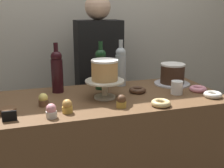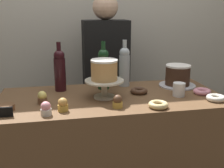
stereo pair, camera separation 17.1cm
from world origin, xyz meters
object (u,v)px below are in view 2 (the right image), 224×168
(wine_bottle_clear, at_px, (124,66))
(cookie_stack, at_px, (7,107))
(cupcake_strawberry, at_px, (46,109))
(coffee_cup_ceramic, at_px, (179,89))
(cake_stand_pedestal, at_px, (104,85))
(price_sign_chalkboard, at_px, (6,112))
(wine_bottle_dark_red, at_px, (60,69))
(chocolate_round_cake, at_px, (178,75))
(cupcake_caramel, at_px, (63,105))
(donut_pink, at_px, (202,91))
(cupcake_lemon, at_px, (42,98))
(donut_glazed, at_px, (158,105))
(cupcake_chocolate, at_px, (118,102))
(white_layer_cake, at_px, (104,70))
(donut_chocolate, at_px, (139,91))
(wine_bottle_green, at_px, (103,68))
(donut_sugar, at_px, (216,98))
(barista_figure, at_px, (106,89))

(wine_bottle_clear, bearing_deg, cookie_stack, -154.57)
(cupcake_strawberry, xyz_separation_m, coffee_cup_ceramic, (0.81, 0.17, 0.01))
(cake_stand_pedestal, xyz_separation_m, price_sign_chalkboard, (-0.54, -0.21, -0.05))
(wine_bottle_dark_red, bearing_deg, chocolate_round_cake, -3.48)
(wine_bottle_dark_red, bearing_deg, cupcake_caramel, -89.35)
(chocolate_round_cake, xyz_separation_m, donut_pink, (0.08, -0.21, -0.07))
(cupcake_strawberry, bearing_deg, cupcake_lemon, 97.93)
(cupcake_lemon, bearing_deg, wine_bottle_clear, 26.64)
(cookie_stack, bearing_deg, cake_stand_pedestal, 11.08)
(chocolate_round_cake, xyz_separation_m, donut_glazed, (-0.29, -0.39, -0.07))
(wine_bottle_clear, xyz_separation_m, cupcake_caramel, (-0.44, -0.43, -0.11))
(donut_pink, distance_m, coffee_cup_ceramic, 0.17)
(chocolate_round_cake, distance_m, wine_bottle_clear, 0.38)
(chocolate_round_cake, distance_m, wine_bottle_dark_red, 0.82)
(donut_pink, bearing_deg, cupcake_strawberry, -169.59)
(cupcake_chocolate, height_order, coffee_cup_ceramic, coffee_cup_ceramic)
(cupcake_caramel, bearing_deg, chocolate_round_cake, 22.96)
(cupcake_lemon, bearing_deg, donut_glazed, -17.21)
(cupcake_chocolate, xyz_separation_m, price_sign_chalkboard, (-0.59, -0.02, -0.01))
(white_layer_cake, distance_m, wine_bottle_clear, 0.31)
(wine_bottle_clear, relative_size, donut_chocolate, 2.91)
(wine_bottle_green, relative_size, cookie_stack, 3.87)
(wine_bottle_dark_red, distance_m, donut_pink, 0.94)
(wine_bottle_clear, bearing_deg, price_sign_chalkboard, -148.10)
(donut_sugar, bearing_deg, donut_chocolate, 150.28)
(cupcake_caramel, distance_m, donut_sugar, 0.90)
(white_layer_cake, xyz_separation_m, chocolate_round_cake, (0.55, 0.16, -0.10))
(cake_stand_pedestal, distance_m, cookie_stack, 0.57)
(cupcake_chocolate, bearing_deg, white_layer_cake, 102.59)
(cake_stand_pedestal, relative_size, donut_glazed, 2.14)
(cookie_stack, bearing_deg, cupcake_lemon, 21.66)
(wine_bottle_clear, relative_size, cupcake_lemon, 4.38)
(donut_chocolate, bearing_deg, cupcake_caramel, -155.04)
(cupcake_strawberry, distance_m, price_sign_chalkboard, 0.20)
(chocolate_round_cake, distance_m, donut_sugar, 0.36)
(wine_bottle_clear, distance_m, donut_pink, 0.55)
(wine_bottle_clear, xyz_separation_m, cookie_stack, (-0.74, -0.35, -0.13))
(cupcake_chocolate, bearing_deg, cake_stand_pedestal, 102.59)
(donut_pink, bearing_deg, white_layer_cake, 175.77)
(cupcake_strawberry, bearing_deg, white_layer_cake, 33.34)
(cupcake_chocolate, bearing_deg, barista_figure, 84.91)
(white_layer_cake, bearing_deg, donut_sugar, -16.01)
(cupcake_strawberry, xyz_separation_m, donut_glazed, (0.61, -0.01, -0.02))
(cupcake_chocolate, relative_size, coffee_cup_ceramic, 0.87)
(wine_bottle_dark_red, relative_size, cupcake_strawberry, 4.38)
(wine_bottle_dark_red, distance_m, donut_chocolate, 0.54)
(cupcake_lemon, distance_m, barista_figure, 0.79)
(cake_stand_pedestal, height_order, cupcake_lemon, cake_stand_pedestal)
(cake_stand_pedestal, distance_m, cupcake_chocolate, 0.20)
(wine_bottle_dark_red, relative_size, donut_sugar, 2.91)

